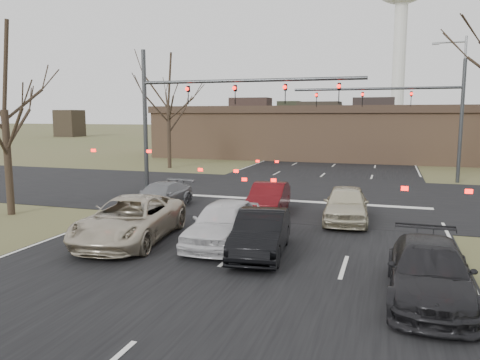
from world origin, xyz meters
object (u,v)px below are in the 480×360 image
(car_silver_suv, at_px, (130,220))
(car_grey_ahead, at_px, (161,196))
(car_black_hatch, at_px, (261,233))
(car_silver_ahead, at_px, (346,204))
(mast_arm_far, at_px, (416,106))
(streetlight_right_far, at_px, (460,99))
(car_red_ahead, at_px, (269,198))
(car_charcoal_sedan, at_px, (429,272))
(car_white_sedan, at_px, (224,223))
(mast_arm_near, at_px, (199,103))
(building, at_px, (363,133))

(car_silver_suv, relative_size, car_grey_ahead, 1.32)
(car_black_hatch, xyz_separation_m, car_silver_ahead, (2.17, 5.56, 0.04))
(mast_arm_far, xyz_separation_m, streetlight_right_far, (3.14, 4.00, 0.57))
(car_silver_suv, bearing_deg, car_silver_ahead, 30.78)
(mast_arm_far, bearing_deg, car_red_ahead, -116.76)
(car_charcoal_sedan, bearing_deg, car_silver_suv, 166.24)
(car_charcoal_sedan, xyz_separation_m, car_grey_ahead, (-11.34, 7.95, -0.07))
(car_white_sedan, bearing_deg, mast_arm_near, 117.19)
(mast_arm_far, relative_size, car_black_hatch, 2.59)
(car_silver_suv, distance_m, car_red_ahead, 7.00)
(building, bearing_deg, car_silver_ahead, -88.02)
(streetlight_right_far, height_order, car_white_sedan, streetlight_right_far)
(car_silver_ahead, bearing_deg, car_charcoal_sedan, -74.94)
(mast_arm_far, relative_size, car_silver_suv, 1.98)
(car_silver_suv, distance_m, car_grey_ahead, 5.75)
(mast_arm_near, bearing_deg, car_red_ahead, -34.52)
(car_black_hatch, bearing_deg, car_white_sedan, 148.24)
(mast_arm_near, relative_size, car_white_sedan, 2.65)
(mast_arm_near, height_order, car_black_hatch, mast_arm_near)
(car_white_sedan, height_order, car_black_hatch, car_white_sedan)
(mast_arm_far, distance_m, car_silver_ahead, 14.89)
(car_red_ahead, xyz_separation_m, car_silver_ahead, (3.50, -0.65, 0.06))
(car_white_sedan, distance_m, car_grey_ahead, 7.01)
(car_white_sedan, bearing_deg, building, 85.19)
(mast_arm_far, xyz_separation_m, car_charcoal_sedan, (-0.50, -21.77, -4.32))
(building, height_order, car_silver_ahead, building)
(car_grey_ahead, height_order, car_silver_ahead, car_silver_ahead)
(car_red_ahead, bearing_deg, car_silver_suv, -124.36)
(car_charcoal_sedan, relative_size, car_grey_ahead, 1.12)
(mast_arm_far, distance_m, car_grey_ahead, 18.72)
(mast_arm_near, height_order, car_white_sedan, mast_arm_near)
(car_charcoal_sedan, bearing_deg, car_grey_ahead, 145.42)
(car_charcoal_sedan, bearing_deg, car_red_ahead, 126.42)
(mast_arm_near, relative_size, car_grey_ahead, 2.84)
(building, bearing_deg, mast_arm_near, -106.13)
(car_silver_suv, bearing_deg, mast_arm_far, 55.27)
(mast_arm_near, distance_m, car_white_sedan, 10.76)
(mast_arm_near, xyz_separation_m, car_red_ahead, (4.73, -3.25, -4.38))
(mast_arm_far, relative_size, car_silver_ahead, 2.52)
(building, distance_m, streetlight_right_far, 13.53)
(mast_arm_near, distance_m, car_red_ahead, 7.22)
(mast_arm_far, xyz_separation_m, car_silver_ahead, (-3.18, -13.91, -4.27))
(streetlight_right_far, bearing_deg, car_charcoal_sedan, -98.04)
(car_grey_ahead, xyz_separation_m, car_red_ahead, (5.16, 0.57, 0.07))
(streetlight_right_far, xyz_separation_m, car_red_ahead, (-9.82, -17.25, -4.90))
(car_charcoal_sedan, xyz_separation_m, car_silver_ahead, (-2.68, 7.87, 0.06))
(mast_arm_near, xyz_separation_m, car_grey_ahead, (-0.43, -3.82, -4.45))
(car_grey_ahead, xyz_separation_m, car_silver_ahead, (8.66, -0.09, 0.13))
(car_white_sedan, bearing_deg, car_silver_ahead, 52.52)
(building, xyz_separation_m, car_silver_suv, (-6.00, -34.32, -1.88))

